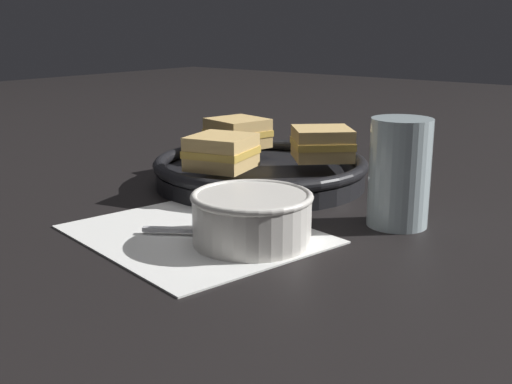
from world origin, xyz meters
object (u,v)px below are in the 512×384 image
Objects in this scene: sandwich_near_left at (221,152)px; drinking_glass at (399,173)px; spoon at (238,232)px; sandwich_near_right at (322,144)px; sandwich_far_left at (238,133)px; skillet at (261,171)px; soup_bowl at (252,215)px.

sandwich_near_left is 0.78× the size of drinking_glass.
spoon is at bearing -126.90° from drinking_glass.
drinking_glass reaches higher than sandwich_near_right.
sandwich_near_left is 0.87× the size of sandwich_near_right.
spoon is at bearing -49.79° from sandwich_far_left.
drinking_glass is (0.25, -0.05, 0.04)m from skillet.
soup_bowl is 0.33× the size of skillet.
drinking_glass reaches higher than skillet.
sandwich_near_right is (-0.08, 0.26, 0.03)m from soup_bowl.
sandwich_near_left is at bearing 141.10° from soup_bowl.
drinking_glass is at bearing -30.23° from sandwich_near_right.
drinking_glass is (0.12, 0.16, 0.06)m from spoon.
spoon is (-0.02, 0.01, -0.03)m from soup_bowl.
soup_bowl is 0.27m from skillet.
skillet is 0.26m from drinking_glass.
soup_bowl is at bearing -45.60° from spoon.
drinking_glass is at bearing 8.68° from sandwich_near_left.
sandwich_near_left is 1.02× the size of sandwich_far_left.
sandwich_near_left reaches higher than soup_bowl.
soup_bowl reaches higher than spoon.
sandwich_far_left is 0.76× the size of drinking_glass.
soup_bowl is at bearing -73.03° from sandwich_near_right.
sandwich_near_right reaches higher than soup_bowl.
soup_bowl is 0.28m from sandwich_near_right.
sandwich_near_left is at bearing -57.91° from sandwich_far_left.
soup_bowl reaches higher than skillet.
sandwich_near_left and sandwich_near_right have the same top height.
sandwich_near_right is at bearing 68.78° from spoon.
sandwich_near_right is 0.20m from drinking_glass.
soup_bowl is at bearing -38.90° from sandwich_near_left.
spoon is at bearing -42.54° from sandwich_near_left.
spoon is 1.42× the size of sandwich_far_left.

